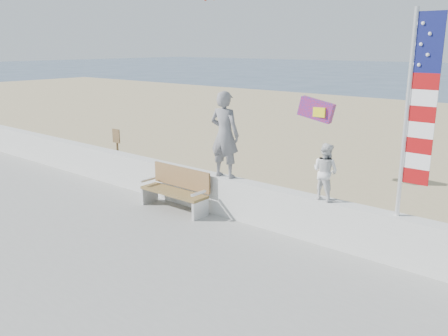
{
  "coord_description": "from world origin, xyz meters",
  "views": [
    {
      "loc": [
        6.68,
        -5.99,
        4.0
      ],
      "look_at": [
        0.2,
        1.8,
        1.35
      ],
      "focal_mm": 38.0,
      "sensor_mm": 36.0,
      "label": 1
    }
  ],
  "objects": [
    {
      "name": "sign",
      "position": [
        -4.79,
        2.73,
        0.94
      ],
      "size": [
        0.32,
        0.07,
        1.46
      ],
      "color": "olive",
      "rests_on": "sand"
    },
    {
      "name": "ground",
      "position": [
        0.0,
        0.0,
        0.0
      ],
      "size": [
        220.0,
        220.0,
        0.0
      ],
      "primitive_type": "plane",
      "color": "#304660",
      "rests_on": "ground"
    },
    {
      "name": "adult",
      "position": [
        0.05,
        2.0,
        2.05
      ],
      "size": [
        0.76,
        0.54,
        1.95
      ],
      "primitive_type": "imported",
      "rotation": [
        0.0,
        0.0,
        3.26
      ],
      "color": "slate",
      "rests_on": "seawall"
    },
    {
      "name": "child",
      "position": [
        2.56,
        2.0,
        1.64
      ],
      "size": [
        0.6,
        0.5,
        1.11
      ],
      "primitive_type": "imported",
      "rotation": [
        0.0,
        0.0,
        2.98
      ],
      "color": "white",
      "rests_on": "seawall"
    },
    {
      "name": "sand",
      "position": [
        0.0,
        9.0,
        0.04
      ],
      "size": [
        90.0,
        40.0,
        0.08
      ],
      "primitive_type": "cube",
      "color": "tan",
      "rests_on": "ground"
    },
    {
      "name": "seawall",
      "position": [
        0.0,
        2.0,
        0.63
      ],
      "size": [
        30.0,
        0.35,
        0.9
      ],
      "primitive_type": "cube",
      "color": "silver",
      "rests_on": "boardwalk"
    },
    {
      "name": "parafoil_kite",
      "position": [
        0.14,
        6.01,
        2.2
      ],
      "size": [
        1.09,
        0.42,
        0.73
      ],
      "color": "red",
      "rests_on": "ground"
    },
    {
      "name": "flag",
      "position": [
        4.13,
        2.0,
        2.99
      ],
      "size": [
        0.5,
        0.08,
        3.5
      ],
      "color": "white",
      "rests_on": "seawall"
    },
    {
      "name": "bench",
      "position": [
        -1.06,
        1.55,
        0.69
      ],
      "size": [
        1.8,
        0.57,
        1.0
      ],
      "color": "olive",
      "rests_on": "boardwalk"
    }
  ]
}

